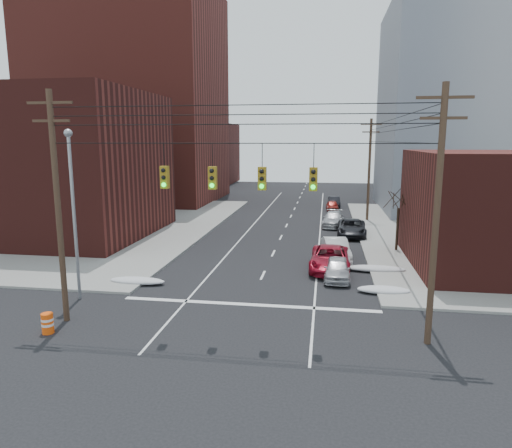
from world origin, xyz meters
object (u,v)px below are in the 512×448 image
(parked_car_c, at_px, (352,228))
(parked_car_e, at_px, (332,206))
(parked_car_b, at_px, (336,249))
(construction_barrel, at_px, (48,323))
(lot_car_a, at_px, (112,226))
(parked_car_d, at_px, (333,219))
(red_pickup, at_px, (330,259))
(lot_car_c, at_px, (96,227))
(lot_car_d, at_px, (82,223))
(parked_car_a, at_px, (337,269))
(parked_car_f, at_px, (334,202))
(lot_car_b, at_px, (144,215))

(parked_car_c, distance_m, parked_car_e, 15.43)
(parked_car_b, xyz_separation_m, construction_barrel, (-13.30, -15.29, -0.30))
(lot_car_a, bearing_deg, parked_car_d, -77.16)
(parked_car_b, bearing_deg, construction_barrel, -138.33)
(red_pickup, xyz_separation_m, lot_car_c, (-21.24, 7.83, 0.07))
(parked_car_b, xyz_separation_m, lot_car_c, (-21.69, 5.07, 0.08))
(lot_car_c, relative_size, lot_car_d, 1.24)
(parked_car_b, xyz_separation_m, parked_car_c, (1.60, 8.88, -0.02))
(parked_car_a, distance_m, lot_car_d, 26.85)
(parked_car_c, height_order, parked_car_f, parked_car_c)
(parked_car_f, bearing_deg, lot_car_b, -145.78)
(red_pickup, xyz_separation_m, lot_car_d, (-23.65, 9.73, 0.03))
(lot_car_d, relative_size, construction_barrel, 4.15)
(lot_car_c, xyz_separation_m, lot_car_d, (-2.41, 1.90, -0.04))
(parked_car_c, xyz_separation_m, lot_car_b, (-21.54, 3.31, 0.13))
(lot_car_c, distance_m, lot_car_d, 3.07)
(lot_car_d, bearing_deg, parked_car_e, -62.71)
(lot_car_b, height_order, lot_car_c, lot_car_b)
(parked_car_a, bearing_deg, parked_car_f, 90.94)
(parked_car_c, distance_m, lot_car_d, 25.77)
(parked_car_e, height_order, lot_car_d, lot_car_d)
(lot_car_a, xyz_separation_m, lot_car_b, (0.42, 6.53, -0.01))
(parked_car_e, height_order, construction_barrel, parked_car_e)
(parked_car_e, bearing_deg, lot_car_c, -140.41)
(parked_car_f, bearing_deg, parked_car_c, -89.43)
(red_pickup, bearing_deg, construction_barrel, -133.93)
(parked_car_d, distance_m, lot_car_b, 19.99)
(construction_barrel, bearing_deg, parked_car_d, 65.21)
(red_pickup, height_order, parked_car_d, red_pickup)
(parked_car_a, xyz_separation_m, parked_car_e, (0.00, 29.11, -0.06))
(lot_car_d, bearing_deg, parked_car_c, -94.06)
(parked_car_a, height_order, parked_car_d, parked_car_d)
(parked_car_c, relative_size, lot_car_d, 1.40)
(lot_car_b, xyz_separation_m, construction_barrel, (6.64, -27.48, -0.41))
(parked_car_c, distance_m, parked_car_f, 18.99)
(parked_car_f, xyz_separation_m, lot_car_d, (-24.35, -20.85, 0.14))
(red_pickup, relative_size, lot_car_d, 1.44)
(parked_car_e, relative_size, lot_car_a, 0.80)
(parked_car_b, relative_size, lot_car_d, 1.21)
(red_pickup, distance_m, lot_car_d, 25.58)
(parked_car_e, distance_m, parked_car_f, 3.60)
(parked_car_f, relative_size, lot_car_c, 0.84)
(parked_car_f, bearing_deg, parked_car_e, -97.47)
(parked_car_f, relative_size, construction_barrel, 4.34)
(parked_car_d, xyz_separation_m, lot_car_b, (-19.94, -1.32, 0.16))
(construction_barrel, bearing_deg, lot_car_c, 112.39)
(parked_car_d, height_order, parked_car_f, parked_car_d)
(lot_car_c, bearing_deg, parked_car_b, -103.93)
(parked_car_a, bearing_deg, construction_barrel, -140.57)
(parked_car_b, relative_size, parked_car_d, 0.93)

